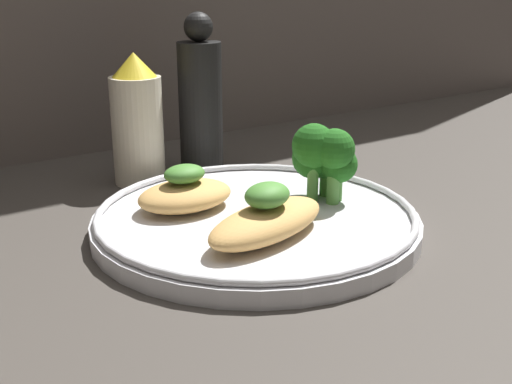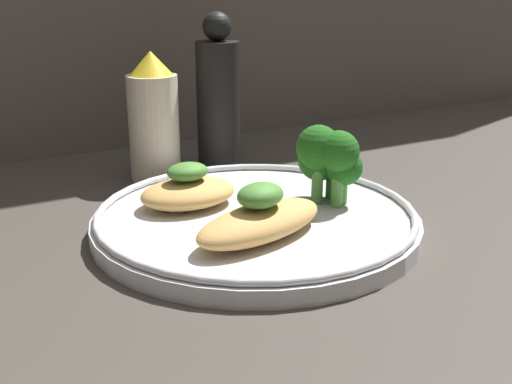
# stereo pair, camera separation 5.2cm
# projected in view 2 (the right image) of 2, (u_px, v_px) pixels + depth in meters

# --- Properties ---
(ground_plane) EXTENTS (1.80, 1.80, 0.01)m
(ground_plane) POSITION_uv_depth(u_px,v_px,m) (256.00, 236.00, 0.54)
(ground_plane) COLOR #3D3833
(plate) EXTENTS (0.27, 0.27, 0.02)m
(plate) POSITION_uv_depth(u_px,v_px,m) (256.00, 219.00, 0.53)
(plate) COLOR silver
(plate) RESTS_ON ground_plane
(grilled_meat_front) EXTENTS (0.13, 0.08, 0.04)m
(grilled_meat_front) POSITION_uv_depth(u_px,v_px,m) (260.00, 219.00, 0.48)
(grilled_meat_front) COLOR tan
(grilled_meat_front) RESTS_ON plate
(grilled_meat_middle) EXTENTS (0.08, 0.06, 0.04)m
(grilled_meat_middle) POSITION_uv_depth(u_px,v_px,m) (188.00, 191.00, 0.55)
(grilled_meat_middle) COLOR tan
(grilled_meat_middle) RESTS_ON plate
(broccoli_bunch) EXTENTS (0.06, 0.06, 0.07)m
(broccoli_bunch) POSITION_uv_depth(u_px,v_px,m) (330.00, 158.00, 0.55)
(broccoli_bunch) COLOR #569942
(broccoli_bunch) RESTS_ON plate
(sauce_bottle) EXTENTS (0.05, 0.05, 0.13)m
(sauce_bottle) POSITION_uv_depth(u_px,v_px,m) (154.00, 119.00, 0.65)
(sauce_bottle) COLOR beige
(sauce_bottle) RESTS_ON ground_plane
(pepper_grinder) EXTENTS (0.05, 0.05, 0.17)m
(pepper_grinder) POSITION_uv_depth(u_px,v_px,m) (218.00, 100.00, 0.68)
(pepper_grinder) COLOR black
(pepper_grinder) RESTS_ON ground_plane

